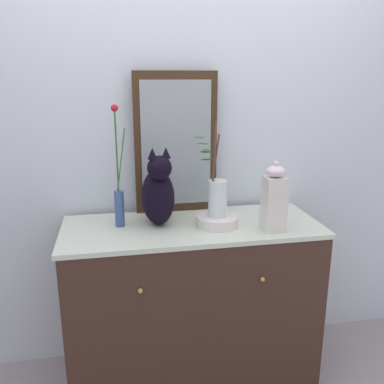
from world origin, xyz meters
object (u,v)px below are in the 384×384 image
at_px(cat_sitting, 158,193).
at_px(jar_lidded_porcelain, 274,199).
at_px(vase_glass_clear, 217,196).
at_px(bowl_porcelain, 217,221).
at_px(mirror_leaning, 176,144).
at_px(sideboard, 192,303).
at_px(vase_slim_green, 119,197).

height_order(cat_sitting, jar_lidded_porcelain, cat_sitting).
bearing_deg(vase_glass_clear, jar_lidded_porcelain, -23.77).
bearing_deg(bowl_porcelain, cat_sitting, 165.67).
relative_size(mirror_leaning, cat_sitting, 1.81).
bearing_deg(cat_sitting, sideboard, -12.98).
distance_m(mirror_leaning, jar_lidded_porcelain, 0.64).
relative_size(cat_sitting, jar_lidded_porcelain, 1.21).
relative_size(cat_sitting, bowl_porcelain, 2.00).
distance_m(cat_sitting, vase_glass_clear, 0.31).
height_order(mirror_leaning, bowl_porcelain, mirror_leaning).
distance_m(sideboard, cat_sitting, 0.67).
xyz_separation_m(sideboard, cat_sitting, (-0.17, 0.04, 0.64)).
xyz_separation_m(sideboard, vase_glass_clear, (0.12, -0.03, 0.63)).
height_order(bowl_porcelain, vase_glass_clear, vase_glass_clear).
xyz_separation_m(mirror_leaning, vase_glass_clear, (0.17, -0.29, -0.23)).
height_order(cat_sitting, vase_slim_green, vase_slim_green).
relative_size(mirror_leaning, bowl_porcelain, 3.62).
height_order(mirror_leaning, jar_lidded_porcelain, mirror_leaning).
relative_size(vase_slim_green, bowl_porcelain, 2.88).
bearing_deg(mirror_leaning, bowl_porcelain, -59.45).
bearing_deg(vase_glass_clear, vase_slim_green, 170.02).
relative_size(sideboard, bowl_porcelain, 6.24).
xyz_separation_m(mirror_leaning, cat_sitting, (-0.13, -0.21, -0.22)).
distance_m(vase_glass_clear, jar_lidded_porcelain, 0.29).
xyz_separation_m(vase_slim_green, jar_lidded_porcelain, (0.77, -0.21, 0.01)).
relative_size(sideboard, vase_slim_green, 2.17).
distance_m(vase_slim_green, bowl_porcelain, 0.53).
xyz_separation_m(sideboard, mirror_leaning, (-0.04, 0.25, 0.86)).
height_order(cat_sitting, vase_glass_clear, vase_glass_clear).
relative_size(vase_glass_clear, jar_lidded_porcelain, 1.36).
bearing_deg(vase_slim_green, bowl_porcelain, -10.14).
bearing_deg(mirror_leaning, cat_sitting, -121.23).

